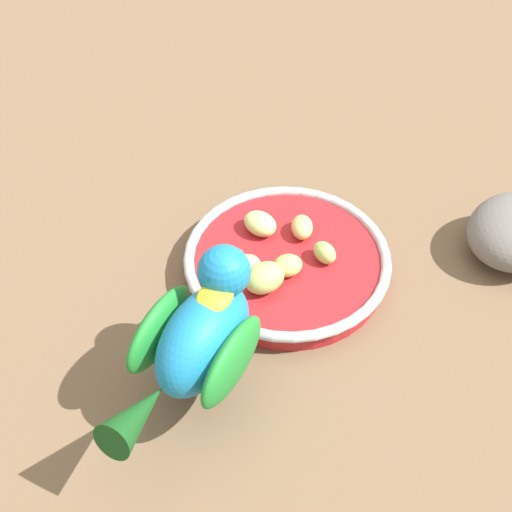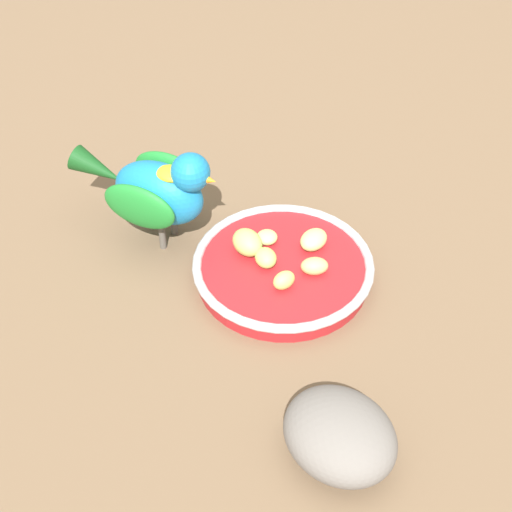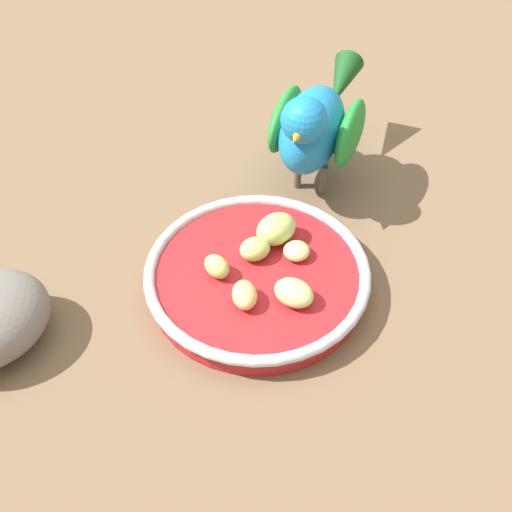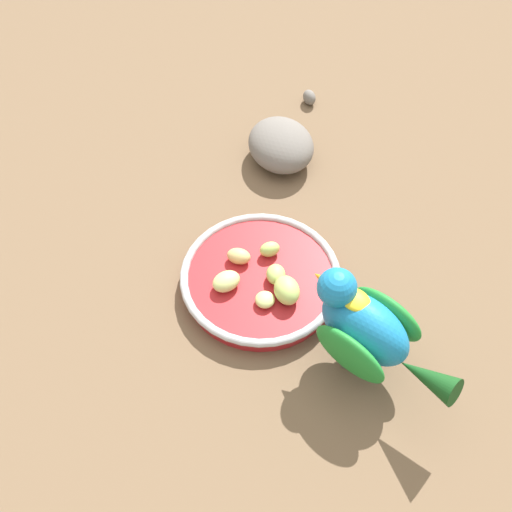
% 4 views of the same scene
% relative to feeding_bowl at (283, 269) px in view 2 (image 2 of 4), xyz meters
% --- Properties ---
extents(ground_plane, '(4.00, 4.00, 0.00)m').
position_rel_feeding_bowl_xyz_m(ground_plane, '(0.01, -0.01, -0.01)').
color(ground_plane, brown).
extents(feeding_bowl, '(0.20, 0.20, 0.03)m').
position_rel_feeding_bowl_xyz_m(feeding_bowl, '(0.00, 0.00, 0.00)').
color(feeding_bowl, '#AD1E23').
rests_on(feeding_bowl, ground_plane).
extents(apple_piece_0, '(0.04, 0.04, 0.02)m').
position_rel_feeding_bowl_xyz_m(apple_piece_0, '(0.01, -0.02, 0.02)').
color(apple_piece_0, '#B2CC66').
rests_on(apple_piece_0, feeding_bowl).
extents(apple_piece_1, '(0.03, 0.03, 0.01)m').
position_rel_feeding_bowl_xyz_m(apple_piece_1, '(-0.02, -0.03, 0.01)').
color(apple_piece_1, '#C6D17A').
rests_on(apple_piece_1, feeding_bowl).
extents(apple_piece_2, '(0.04, 0.03, 0.02)m').
position_rel_feeding_bowl_xyz_m(apple_piece_2, '(-0.04, 0.02, 0.02)').
color(apple_piece_2, '#C6D17A').
rests_on(apple_piece_2, feeding_bowl).
extents(apple_piece_3, '(0.03, 0.04, 0.02)m').
position_rel_feeding_bowl_xyz_m(apple_piece_3, '(-0.00, 0.04, 0.02)').
color(apple_piece_3, tan).
rests_on(apple_piece_3, feeding_bowl).
extents(apple_piece_4, '(0.03, 0.03, 0.02)m').
position_rel_feeding_bowl_xyz_m(apple_piece_4, '(0.03, 0.02, 0.02)').
color(apple_piece_4, '#B2CC66').
rests_on(apple_piece_4, feeding_bowl).
extents(apple_piece_5, '(0.05, 0.05, 0.03)m').
position_rel_feeding_bowl_xyz_m(apple_piece_5, '(0.00, -0.04, 0.02)').
color(apple_piece_5, '#B2CC66').
rests_on(apple_piece_5, feeding_bowl).
extents(parrot, '(0.09, 0.19, 0.13)m').
position_rel_feeding_bowl_xyz_m(parrot, '(0.01, -0.16, 0.06)').
color(parrot, '#59544C').
rests_on(parrot, ground_plane).
extents(rock_large, '(0.13, 0.14, 0.06)m').
position_rel_feeding_bowl_xyz_m(rock_large, '(0.18, 0.15, 0.01)').
color(rock_large, slate).
rests_on(rock_large, ground_plane).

